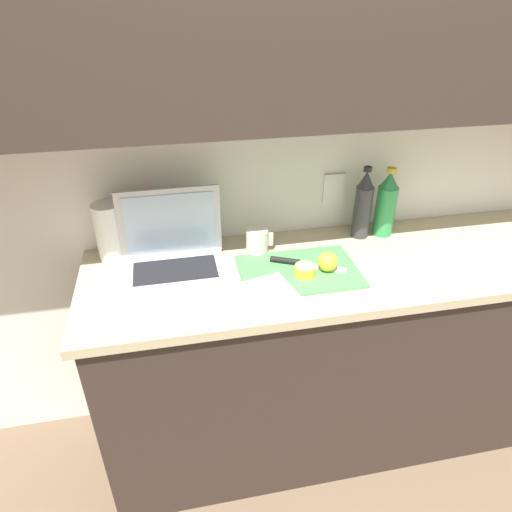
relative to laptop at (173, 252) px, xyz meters
The scene contains 13 objects.
ground_plane 1.16m from the laptop, ahead, with size 12.00×12.00×0.00m, color brown.
wall_back 0.84m from the laptop, 11.24° to the left, with size 5.20×0.38×2.60m.
counter_unit 0.82m from the laptop, ahead, with size 1.90×0.58×0.92m.
laptop is the anchor object (origin of this frame).
cutting_board 0.46m from the laptop, 15.50° to the right, with size 0.43×0.29×0.01m, color #4C9E51.
knife 0.44m from the laptop, 10.35° to the right, with size 0.26×0.15×0.02m.
lemon_half_cut 0.48m from the laptop, 18.90° to the right, with size 0.07×0.07×0.04m.
lemon_whole_beside 0.56m from the laptop, 14.61° to the right, with size 0.07×0.07×0.07m.
bottle_green_soda 0.86m from the laptop, ahead, with size 0.08×0.08×0.29m.
bottle_oil_tall 0.77m from the laptop, ahead, with size 0.07×0.07×0.30m.
measuring_cup 0.32m from the laptop, ahead, with size 0.11×0.09×0.09m.
paper_towel_roll 0.25m from the laptop, 152.59° to the left, with size 0.11×0.11×0.22m.
dish_towel 0.37m from the laptop, 42.68° to the right, with size 0.22×0.16×0.02m, color silver.
Camera 1 is at (-0.59, -1.35, 1.83)m, focal length 32.00 mm.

